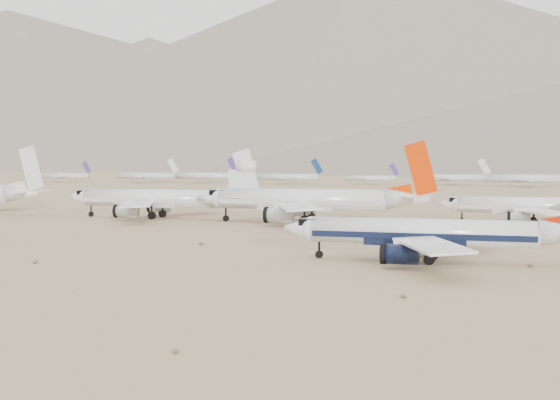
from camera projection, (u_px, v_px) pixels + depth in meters
The scene contains 8 objects.
ground at pixel (356, 262), 114.09m from camera, with size 7000.00×7000.00×0.00m, color #8F7053.
main_airliner at pixel (436, 233), 113.17m from camera, with size 44.05×43.02×15.54m.
row2_gold_tail at pixel (536, 206), 179.18m from camera, with size 42.48×41.54×15.12m.
row2_orange_tail at pixel (311, 200), 182.05m from camera, with size 54.17×52.99×19.32m.
row2_white_trijet at pixel (162, 198), 197.92m from camera, with size 49.91×48.78×17.69m.
distant_storage_row at pixel (557, 179), 429.71m from camera, with size 665.34×63.47×15.22m.
mountain_range at pixel (539, 77), 1660.25m from camera, with size 7354.00×3024.00×470.00m.
desert_scrub at pixel (377, 286), 90.62m from camera, with size 261.14×129.66×0.64m.
Camera 1 is at (21.95, -111.87, 15.05)m, focal length 50.00 mm.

